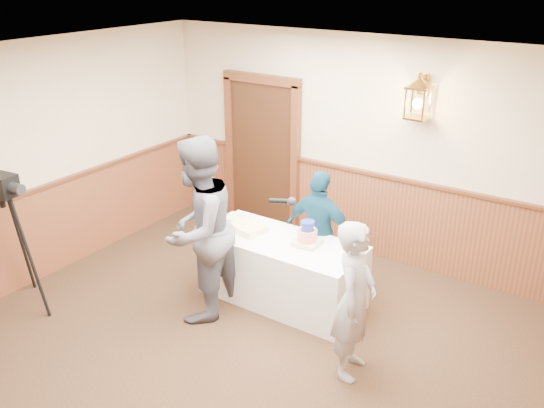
{
  "coord_description": "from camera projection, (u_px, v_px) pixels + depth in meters",
  "views": [
    {
      "loc": [
        2.77,
        -2.85,
        3.57
      ],
      "look_at": [
        -0.27,
        1.7,
        1.25
      ],
      "focal_mm": 38.0,
      "sensor_mm": 36.0,
      "label": 1
    }
  ],
  "objects": [
    {
      "name": "sheet_cake_green",
      "position": [
        236.0,
        219.0,
        6.72
      ],
      "size": [
        0.27,
        0.22,
        0.06
      ],
      "primitive_type": "cube",
      "rotation": [
        0.0,
        0.0,
        -0.01
      ],
      "color": "#BBE7A3",
      "rests_on": "display_table"
    },
    {
      "name": "tiered_cake",
      "position": [
        307.0,
        236.0,
        6.15
      ],
      "size": [
        0.27,
        0.27,
        0.28
      ],
      "rotation": [
        0.0,
        0.0,
        0.03
      ],
      "color": "beige",
      "rests_on": "display_table"
    },
    {
      "name": "sheet_cake_yellow",
      "position": [
        248.0,
        228.0,
        6.48
      ],
      "size": [
        0.42,
        0.36,
        0.08
      ],
      "primitive_type": "cube",
      "rotation": [
        0.0,
        0.0,
        -0.21
      ],
      "color": "#FFDC98",
      "rests_on": "display_table"
    },
    {
      "name": "assistant_p",
      "position": [
        319.0,
        232.0,
        6.51
      ],
      "size": [
        0.86,
        0.36,
        1.46
      ],
      "primitive_type": "imported",
      "rotation": [
        0.0,
        0.0,
        3.14
      ],
      "color": "navy",
      "rests_on": "ground"
    },
    {
      "name": "tv_camera_rig",
      "position": [
        12.0,
        250.0,
        6.16
      ],
      "size": [
        0.62,
        0.58,
        1.58
      ],
      "rotation": [
        0.0,
        0.0,
        0.12
      ],
      "color": "black",
      "rests_on": "ground"
    },
    {
      "name": "baker",
      "position": [
        355.0,
        300.0,
        5.14
      ],
      "size": [
        0.46,
        0.62,
        1.54
      ],
      "primitive_type": "imported",
      "rotation": [
        0.0,
        0.0,
        1.75
      ],
      "color": "#96969B",
      "rests_on": "ground"
    },
    {
      "name": "room_shell",
      "position": [
        211.0,
        228.0,
        4.77
      ],
      "size": [
        6.02,
        7.02,
        2.81
      ],
      "color": "#C2B691",
      "rests_on": "ground"
    },
    {
      "name": "display_table",
      "position": [
        282.0,
        270.0,
        6.44
      ],
      "size": [
        1.8,
        0.8,
        0.75
      ],
      "primitive_type": "cube",
      "color": "white",
      "rests_on": "ground"
    },
    {
      "name": "interviewer",
      "position": [
        198.0,
        230.0,
        5.95
      ],
      "size": [
        1.61,
        1.06,
        2.0
      ],
      "rotation": [
        0.0,
        0.0,
        -1.44
      ],
      "color": "#595A63",
      "rests_on": "ground"
    },
    {
      "name": "ground",
      "position": [
        189.0,
        407.0,
        4.99
      ],
      "size": [
        7.0,
        7.0,
        0.0
      ],
      "primitive_type": "plane",
      "color": "black",
      "rests_on": "ground"
    }
  ]
}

